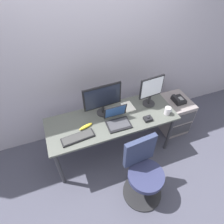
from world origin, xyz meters
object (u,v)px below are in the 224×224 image
Objects in this scene: office_chair at (143,173)px; paper_notepad at (128,107)px; keyboard at (78,137)px; desk_phone at (178,100)px; trackball_mouse at (148,119)px; monitor_side at (151,89)px; monitor_main at (103,98)px; file_cabinet at (173,114)px; laptop at (117,120)px; banana at (86,127)px; coffee_mug at (168,111)px.

paper_notepad is at bearing 79.06° from office_chair.
paper_notepad is at bearing 20.46° from keyboard.
desk_phone is at bearing 9.13° from keyboard.
trackball_mouse is 0.36m from paper_notepad.
monitor_main is at bearing 175.31° from monitor_side.
file_cabinet is 0.65× the size of office_chair.
laptop is at bearing 98.27° from office_chair.
monitor_side reaches higher than laptop.
file_cabinet is 2.93× the size of paper_notepad.
office_chair reaches higher than file_cabinet.
monitor_side reaches higher than desk_phone.
office_chair reaches higher than banana.
file_cabinet is 0.98m from paper_notepad.
monitor_main is at bearing 115.87° from laptop.
keyboard is 2.02× the size of paper_notepad.
trackball_mouse is 0.53× the size of paper_notepad.
office_chair is 8.15× the size of coffee_mug.
desk_phone is at bearing -2.23° from paper_notepad.
file_cabinet is 5.55× the size of trackball_mouse.
monitor_side reaches higher than trackball_mouse.
desk_phone is 1.70m from keyboard.
keyboard is 1.26m from coffee_mug.
coffee_mug reaches higher than trackball_mouse.
trackball_mouse is at bearing -157.68° from desk_phone.
banana is (-0.99, -0.12, -0.24)m from monitor_side.
monitor_main is 1.13× the size of monitor_side.
desk_phone is 0.48× the size of keyboard.
laptop is at bearing -169.35° from file_cabinet.
desk_phone is (-0.01, -0.02, 0.34)m from file_cabinet.
keyboard is at bearing -159.54° from paper_notepad.
office_chair is 2.22× the size of keyboard.
file_cabinet is at bearing 2.84° from monitor_side.
laptop is 0.71m from coffee_mug.
monitor_main is 0.46m from paper_notepad.
desk_phone is 1.82× the size of trackball_mouse.
keyboard is 0.19m from banana.
trackball_mouse is at bearing -120.70° from monitor_side.
office_chair is at bearing -120.03° from trackball_mouse.
keyboard is 0.96m from trackball_mouse.
monitor_main reaches higher than keyboard.
paper_notepad is (0.38, -0.01, -0.26)m from monitor_main.
monitor_main is (-0.21, 0.88, 0.58)m from office_chair.
desk_phone is at bearing 34.56° from coffee_mug.
banana reaches higher than paper_notepad.
desk_phone is at bearing 38.91° from office_chair.
coffee_mug is at bearing -35.65° from paper_notepad.
paper_notepad is (-0.87, 0.02, 0.44)m from file_cabinet.
trackball_mouse reaches higher than banana.
monitor_main reaches higher than desk_phone.
file_cabinet is 1.17× the size of monitor_main.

